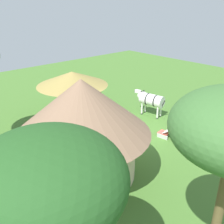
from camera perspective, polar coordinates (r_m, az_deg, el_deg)
name	(u,v)px	position (r m, az deg, el deg)	size (l,w,h in m)	color
ground_plane	(134,133)	(14.21, 4.89, -4.57)	(36.00, 36.00, 0.00)	#44702C
thatched_hut	(83,124)	(10.02, -6.49, -2.57)	(5.33, 5.33, 4.07)	beige
shade_umbrella	(72,78)	(14.78, -8.79, 7.33)	(4.03, 4.03, 3.02)	#432F1F
patio_dining_table	(74,111)	(15.44, -8.35, 0.30)	(1.48, 1.17, 0.74)	silver
patio_chair_east_end	(93,109)	(15.83, -4.20, 0.57)	(0.55, 0.53, 0.90)	silver
patio_chair_west_end	(66,106)	(16.49, -10.16, 1.22)	(0.48, 0.49, 0.90)	white
patio_chair_near_hut	(54,116)	(15.24, -12.61, -0.90)	(0.55, 0.53, 0.90)	silver
patio_chair_near_lawn	(83,120)	(14.48, -6.47, -1.77)	(0.50, 0.51, 0.90)	silver
guest_beside_umbrella	(97,97)	(16.57, -3.22, 3.43)	(0.23, 0.59, 1.65)	black
standing_watcher	(192,127)	(13.02, 17.23, -3.12)	(0.44, 0.55, 1.77)	black
striped_lounge_chair	(166,133)	(13.92, 11.79, -4.47)	(0.87, 0.66, 0.64)	#C25144
zebra_nearest_camera	(114,110)	(14.37, 0.52, 0.41)	(2.15, 1.10, 1.57)	silver
zebra_by_umbrella	(151,100)	(16.09, 8.62, 2.64)	(2.13, 0.96, 1.55)	silver
acacia_tree_left_background	(47,181)	(5.00, -14.24, -14.48)	(3.06, 3.06, 4.57)	brown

